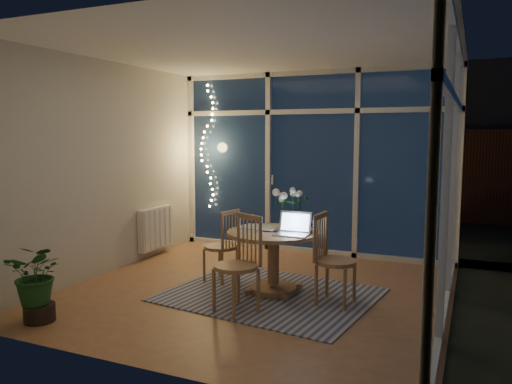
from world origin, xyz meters
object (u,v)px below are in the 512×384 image
(flower_vase, at_px, (289,219))
(potted_plant, at_px, (38,281))
(chair_left, at_px, (221,245))
(laptop, at_px, (292,223))
(dining_table, at_px, (273,262))
(chair_front, at_px, (236,264))
(chair_right, at_px, (336,259))

(flower_vase, relative_size, potted_plant, 0.28)
(chair_left, bearing_deg, laptop, 88.09)
(chair_left, relative_size, laptop, 2.52)
(chair_left, bearing_deg, dining_table, 92.09)
(chair_front, relative_size, laptop, 2.78)
(laptop, relative_size, potted_plant, 0.45)
(chair_front, height_order, laptop, chair_front)
(laptop, xyz_separation_m, potted_plant, (-1.91, -1.53, -0.42))
(chair_right, xyz_separation_m, chair_front, (-0.82, -0.61, 0.01))
(dining_table, relative_size, chair_right, 1.06)
(chair_front, bearing_deg, chair_left, 150.40)
(dining_table, xyz_separation_m, chair_left, (-0.71, 0.14, 0.09))
(dining_table, relative_size, laptop, 2.89)
(chair_right, distance_m, laptop, 0.58)
(dining_table, relative_size, flower_vase, 4.73)
(laptop, bearing_deg, chair_left, 164.34)
(chair_right, height_order, laptop, chair_right)
(potted_plant, bearing_deg, chair_right, 32.92)
(laptop, distance_m, potted_plant, 2.48)
(chair_left, bearing_deg, chair_front, 48.75)
(dining_table, relative_size, chair_front, 1.04)
(flower_vase, bearing_deg, dining_table, -117.22)
(dining_table, bearing_deg, chair_front, -97.76)
(chair_right, xyz_separation_m, potted_plant, (-2.38, -1.54, -0.09))
(chair_left, bearing_deg, flower_vase, 107.10)
(dining_table, distance_m, potted_plant, 2.34)
(dining_table, distance_m, flower_vase, 0.50)
(laptop, bearing_deg, chair_right, 0.56)
(dining_table, bearing_deg, flower_vase, 62.78)
(chair_right, xyz_separation_m, flower_vase, (-0.62, 0.30, 0.31))
(chair_right, bearing_deg, chair_left, 85.59)
(chair_front, relative_size, potted_plant, 1.26)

